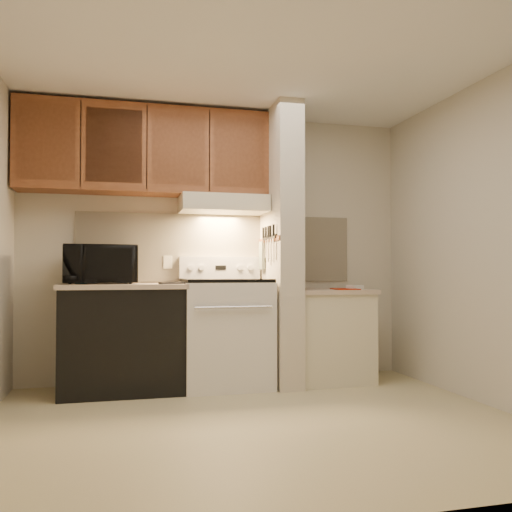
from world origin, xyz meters
name	(u,v)px	position (x,y,z in m)	size (l,w,h in m)	color
floor	(258,422)	(0.00, 0.00, 0.00)	(3.60, 3.60, 0.00)	#C1B487
ceiling	(258,55)	(0.00, 0.00, 2.50)	(3.60, 3.60, 0.00)	white
wall_back	(219,247)	(0.00, 1.50, 1.25)	(3.60, 0.02, 2.50)	beige
wall_right	(487,240)	(1.80, 0.00, 1.25)	(0.02, 3.00, 2.50)	beige
backsplash	(219,248)	(0.00, 1.49, 1.24)	(2.60, 0.02, 0.63)	#F4E4C3
range_body	(226,334)	(0.00, 1.16, 0.46)	(0.76, 0.65, 0.92)	silver
oven_window	(233,334)	(0.00, 0.84, 0.50)	(0.50, 0.01, 0.30)	black
oven_handle	(234,307)	(0.00, 0.80, 0.72)	(0.02, 0.02, 0.65)	silver
cooktop	(226,280)	(0.00, 1.16, 0.94)	(0.74, 0.64, 0.03)	black
range_backguard	(220,268)	(0.00, 1.44, 1.05)	(0.76, 0.08, 0.20)	silver
range_display	(221,268)	(0.00, 1.40, 1.05)	(0.10, 0.01, 0.04)	black
range_knob_left_outer	(191,267)	(-0.28, 1.40, 1.05)	(0.05, 0.05, 0.02)	silver
range_knob_left_inner	(201,267)	(-0.18, 1.40, 1.05)	(0.05, 0.05, 0.02)	silver
range_knob_right_inner	(240,268)	(0.18, 1.40, 1.05)	(0.05, 0.05, 0.02)	silver
range_knob_right_outer	(250,268)	(0.28, 1.40, 1.05)	(0.05, 0.05, 0.02)	silver
dishwasher_front	(123,340)	(-0.88, 1.17, 0.43)	(1.00, 0.63, 0.87)	black
left_countertop	(123,286)	(-0.88, 1.17, 0.89)	(1.04, 0.67, 0.04)	#BDA793
spoon_rest	(173,283)	(-0.48, 0.97, 0.92)	(0.23, 0.07, 0.02)	black
teal_jar	(81,277)	(-1.23, 1.28, 0.96)	(0.10, 0.10, 0.11)	#2D6A65
outlet	(168,262)	(-0.48, 1.48, 1.10)	(0.08, 0.01, 0.12)	beige
microwave	(99,264)	(-1.08, 1.18, 1.07)	(0.59, 0.40, 0.33)	black
partition_pillar	(281,245)	(0.51, 1.15, 1.25)	(0.22, 0.70, 2.50)	beige
pillar_trim	(269,240)	(0.39, 1.15, 1.30)	(0.01, 0.70, 0.04)	brown
knife_strip	(269,237)	(0.39, 1.10, 1.32)	(0.02, 0.42, 0.04)	black
knife_blade_a	(273,248)	(0.38, 0.94, 1.22)	(0.01, 0.04, 0.16)	silver
knife_handle_a	(274,230)	(0.38, 0.93, 1.37)	(0.02, 0.02, 0.10)	black
knife_blade_b	(271,249)	(0.38, 1.02, 1.21)	(0.01, 0.04, 0.18)	silver
knife_handle_b	(270,231)	(0.38, 1.03, 1.37)	(0.02, 0.02, 0.10)	black
knife_blade_c	(268,251)	(0.38, 1.10, 1.20)	(0.01, 0.04, 0.20)	silver
knife_handle_c	(268,232)	(0.38, 1.09, 1.37)	(0.02, 0.02, 0.10)	black
knife_blade_d	(266,249)	(0.38, 1.17, 1.22)	(0.01, 0.04, 0.16)	silver
knife_handle_d	(266,232)	(0.38, 1.18, 1.37)	(0.02, 0.02, 0.10)	black
knife_blade_e	(263,250)	(0.38, 1.27, 1.21)	(0.01, 0.04, 0.18)	silver
knife_handle_e	(263,233)	(0.38, 1.27, 1.37)	(0.02, 0.02, 0.10)	black
oven_mitt	(262,256)	(0.38, 1.32, 1.16)	(0.03, 0.11, 0.26)	gray
right_cab_base	(329,337)	(0.97, 1.15, 0.40)	(0.70, 0.60, 0.81)	beige
right_countertop	(329,291)	(0.97, 1.15, 0.83)	(0.74, 0.64, 0.04)	#BDA793
red_folder	(345,289)	(1.07, 1.00, 0.85)	(0.21, 0.28, 0.01)	#9A2009
white_box	(355,287)	(1.19, 1.05, 0.87)	(0.14, 0.09, 0.04)	white
range_hood	(223,204)	(0.00, 1.28, 1.62)	(0.78, 0.44, 0.15)	beige
hood_lip	(228,207)	(0.00, 1.07, 1.58)	(0.78, 0.04, 0.06)	beige
upper_cabinets	(146,151)	(-0.69, 1.32, 2.08)	(2.18, 0.33, 0.77)	brown
cab_door_a	(46,142)	(-1.51, 1.17, 2.08)	(0.46, 0.01, 0.63)	brown
cab_gap_a	(81,144)	(-1.23, 1.16, 2.08)	(0.01, 0.01, 0.73)	black
cab_door_b	(114,145)	(-0.96, 1.17, 2.08)	(0.46, 0.01, 0.63)	brown
cab_gap_b	(147,147)	(-0.69, 1.16, 2.08)	(0.01, 0.01, 0.73)	black
cab_door_c	(179,149)	(-0.42, 1.17, 2.08)	(0.46, 0.01, 0.63)	brown
cab_gap_c	(210,151)	(-0.14, 1.16, 2.08)	(0.01, 0.01, 0.73)	black
cab_door_d	(240,152)	(0.13, 1.17, 2.08)	(0.46, 0.01, 0.63)	brown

